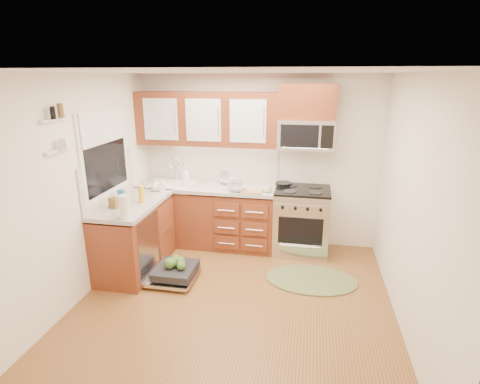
% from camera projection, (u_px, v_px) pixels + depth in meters
% --- Properties ---
extents(floor, '(3.50, 3.50, 0.00)m').
position_uv_depth(floor, '(235.00, 301.00, 4.28)').
color(floor, brown).
rests_on(floor, ground).
extents(ceiling, '(3.50, 3.50, 0.00)m').
position_uv_depth(ceiling, '(234.00, 72.00, 3.54)').
color(ceiling, white).
rests_on(ceiling, ground).
extents(wall_back, '(3.50, 0.04, 2.50)m').
position_uv_depth(wall_back, '(258.00, 161.00, 5.55)').
color(wall_back, white).
rests_on(wall_back, ground).
extents(wall_front, '(3.50, 0.04, 2.50)m').
position_uv_depth(wall_front, '(177.00, 284.00, 2.27)').
color(wall_front, white).
rests_on(wall_front, ground).
extents(wall_left, '(0.04, 3.50, 2.50)m').
position_uv_depth(wall_left, '(83.00, 188.00, 4.22)').
color(wall_left, white).
rests_on(wall_left, ground).
extents(wall_right, '(0.04, 3.50, 2.50)m').
position_uv_depth(wall_right, '(412.00, 207.00, 3.60)').
color(wall_right, white).
rests_on(wall_right, ground).
extents(base_cabinet_back, '(2.05, 0.60, 0.85)m').
position_uv_depth(base_cabinet_back, '(207.00, 217.00, 5.65)').
color(base_cabinet_back, '#5B2F14').
rests_on(base_cabinet_back, ground).
extents(base_cabinet_left, '(0.60, 1.25, 0.85)m').
position_uv_depth(base_cabinet_left, '(135.00, 238.00, 4.91)').
color(base_cabinet_left, '#5B2F14').
rests_on(base_cabinet_left, ground).
extents(countertop_back, '(2.07, 0.64, 0.05)m').
position_uv_depth(countertop_back, '(206.00, 187.00, 5.50)').
color(countertop_back, '#BBB5AB').
rests_on(countertop_back, base_cabinet_back).
extents(countertop_left, '(0.64, 1.27, 0.05)m').
position_uv_depth(countertop_left, '(132.00, 204.00, 4.77)').
color(countertop_left, '#BBB5AB').
rests_on(countertop_left, base_cabinet_left).
extents(backsplash_back, '(2.05, 0.02, 0.57)m').
position_uv_depth(backsplash_back, '(211.00, 162.00, 5.68)').
color(backsplash_back, beige).
rests_on(backsplash_back, ground).
extents(backsplash_left, '(0.02, 1.25, 0.57)m').
position_uv_depth(backsplash_left, '(109.00, 179.00, 4.73)').
color(backsplash_left, beige).
rests_on(backsplash_left, ground).
extents(upper_cabinets, '(2.05, 0.35, 0.75)m').
position_uv_depth(upper_cabinets, '(207.00, 119.00, 5.33)').
color(upper_cabinets, '#5B2F14').
rests_on(upper_cabinets, ground).
extents(cabinet_over_mw, '(0.76, 0.35, 0.47)m').
position_uv_depth(cabinet_over_mw, '(308.00, 101.00, 5.01)').
color(cabinet_over_mw, '#5B2F14').
rests_on(cabinet_over_mw, ground).
extents(range, '(0.76, 0.64, 0.95)m').
position_uv_depth(range, '(301.00, 221.00, 5.36)').
color(range, silver).
rests_on(range, ground).
extents(microwave, '(0.76, 0.38, 0.40)m').
position_uv_depth(microwave, '(306.00, 134.00, 5.11)').
color(microwave, silver).
rests_on(microwave, ground).
extents(sink, '(0.62, 0.50, 0.26)m').
position_uv_depth(sink, '(172.00, 192.00, 5.60)').
color(sink, white).
rests_on(sink, ground).
extents(dishwasher, '(0.70, 0.60, 0.20)m').
position_uv_depth(dishwasher, '(173.00, 273.00, 4.69)').
color(dishwasher, silver).
rests_on(dishwasher, ground).
extents(window, '(0.03, 1.05, 1.05)m').
position_uv_depth(window, '(105.00, 153.00, 4.60)').
color(window, white).
rests_on(window, ground).
extents(window_blind, '(0.02, 0.96, 0.40)m').
position_uv_depth(window_blind, '(104.00, 126.00, 4.50)').
color(window_blind, white).
rests_on(window_blind, ground).
extents(shelf_upper, '(0.04, 0.40, 0.03)m').
position_uv_depth(shelf_upper, '(55.00, 120.00, 3.65)').
color(shelf_upper, white).
rests_on(shelf_upper, ground).
extents(shelf_lower, '(0.04, 0.40, 0.03)m').
position_uv_depth(shelf_lower, '(59.00, 150.00, 3.74)').
color(shelf_lower, white).
rests_on(shelf_lower, ground).
extents(rug, '(1.19, 0.83, 0.02)m').
position_uv_depth(rug, '(311.00, 280.00, 4.70)').
color(rug, olive).
rests_on(rug, ground).
extents(skillet, '(0.26, 0.26, 0.04)m').
position_uv_depth(skillet, '(284.00, 184.00, 5.40)').
color(skillet, black).
rests_on(skillet, range).
extents(stock_pot, '(0.25, 0.25, 0.12)m').
position_uv_depth(stock_pot, '(236.00, 185.00, 5.28)').
color(stock_pot, silver).
rests_on(stock_pot, countertop_back).
extents(cutting_board, '(0.29, 0.19, 0.02)m').
position_uv_depth(cutting_board, '(251.00, 192.00, 5.15)').
color(cutting_board, '#A07449').
rests_on(cutting_board, countertop_back).
extents(canister, '(0.13, 0.13, 0.17)m').
position_uv_depth(canister, '(224.00, 177.00, 5.62)').
color(canister, silver).
rests_on(canister, countertop_back).
extents(paper_towel_roll, '(0.16, 0.16, 0.27)m').
position_uv_depth(paper_towel_roll, '(125.00, 207.00, 4.17)').
color(paper_towel_roll, white).
rests_on(paper_towel_roll, countertop_left).
extents(mustard_bottle, '(0.07, 0.07, 0.22)m').
position_uv_depth(mustard_bottle, '(141.00, 194.00, 4.72)').
color(mustard_bottle, gold).
rests_on(mustard_bottle, countertop_left).
extents(red_bottle, '(0.09, 0.09, 0.26)m').
position_uv_depth(red_bottle, '(126.00, 207.00, 4.19)').
color(red_bottle, red).
rests_on(red_bottle, countertop_left).
extents(wooden_box, '(0.15, 0.12, 0.12)m').
position_uv_depth(wooden_box, '(115.00, 203.00, 4.54)').
color(wooden_box, brown).
rests_on(wooden_box, countertop_left).
extents(blue_carton, '(0.10, 0.07, 0.14)m').
position_uv_depth(blue_carton, '(122.00, 195.00, 4.80)').
color(blue_carton, '#2976C2').
rests_on(blue_carton, countertop_left).
extents(bowl_a, '(0.36, 0.36, 0.07)m').
position_uv_depth(bowl_a, '(229.00, 181.00, 5.57)').
color(bowl_a, '#999999').
rests_on(bowl_a, countertop_back).
extents(bowl_b, '(0.34, 0.34, 0.08)m').
position_uv_depth(bowl_b, '(237.00, 188.00, 5.21)').
color(bowl_b, '#999999').
rests_on(bowl_b, countertop_back).
extents(cup, '(0.16, 0.16, 0.10)m').
position_uv_depth(cup, '(267.00, 189.00, 5.14)').
color(cup, '#999999').
rests_on(cup, countertop_back).
extents(soap_bottle_a, '(0.14, 0.14, 0.28)m').
position_uv_depth(soap_bottle_a, '(186.00, 177.00, 5.41)').
color(soap_bottle_a, '#999999').
rests_on(soap_bottle_a, countertop_back).
extents(soap_bottle_b, '(0.10, 0.10, 0.18)m').
position_uv_depth(soap_bottle_b, '(162.00, 185.00, 5.19)').
color(soap_bottle_b, '#999999').
rests_on(soap_bottle_b, countertop_left).
extents(soap_bottle_c, '(0.14, 0.14, 0.18)m').
position_uv_depth(soap_bottle_c, '(155.00, 185.00, 5.20)').
color(soap_bottle_c, '#999999').
rests_on(soap_bottle_c, countertop_left).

